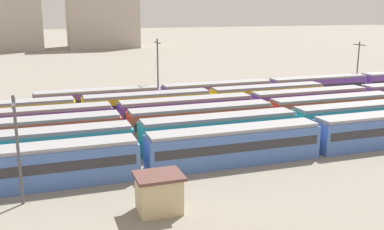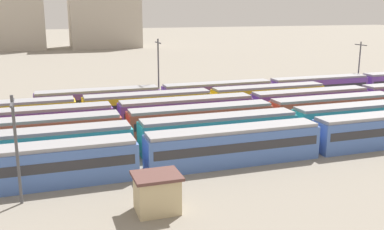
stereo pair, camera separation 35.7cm
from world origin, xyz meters
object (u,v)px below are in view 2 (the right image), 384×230
Objects in this scene: signal_hut at (157,193)px; train_track_5 at (364,84)px; catenary_pole_3 at (158,69)px; catenary_pole_2 at (16,144)px; train_track_3 at (251,107)px; train_track_4 at (148,106)px; catenary_pole_1 at (359,64)px; train_track_1 at (294,124)px.

train_track_5 is at bearing 35.98° from signal_hut.
catenary_pole_2 is at bearing -121.45° from catenary_pole_3.
train_track_3 is at bearing 50.59° from signal_hut.
catenary_pole_2 is 11.60m from signal_hut.
train_track_3 and train_track_4 have the same top height.
catenary_pole_1 is (42.22, 8.46, 3.27)m from train_track_4.
signal_hut is at bearing -101.75° from train_track_4.
train_track_4 is 9.57m from catenary_pole_3.
catenary_pole_1 reaches higher than train_track_4.
train_track_1 and train_track_5 have the same top height.
catenary_pole_2 is (-58.20, -32.52, -0.22)m from catenary_pole_1.
catenary_pole_1 is 1.05× the size of catenary_pole_2.
train_track_4 is at bearing -114.31° from catenary_pole_3.
train_track_3 is 31.98m from catenary_pole_1.
signal_hut is (-48.24, -37.39, -3.62)m from catenary_pole_1.
train_track_3 is 35.12m from catenary_pole_2.
train_track_3 is 7.02× the size of catenary_pole_3.
train_track_5 is 10.57× the size of catenary_pole_3.
catenary_pole_2 is (-15.98, -24.06, 3.05)m from train_track_4.
train_track_3 is at bearing -21.09° from train_track_4.
catenary_pole_3 is (3.59, 7.94, 3.98)m from train_track_4.
train_track_1 is 8.44× the size of catenary_pole_2.
train_track_4 is 5.24× the size of catenary_pole_3.
signal_hut is (-19.94, -13.33, -0.35)m from train_track_1.
train_track_1 is 10.41m from train_track_3.
train_track_5 is at bearing 27.18° from catenary_pole_2.
train_track_3 is 16.92m from catenary_pole_3.
catenary_pole_2 is (-29.47, -18.86, 3.05)m from train_track_3.
train_track_4 is 43.18m from catenary_pole_1.
train_track_5 reaches higher than signal_hut.
catenary_pole_1 is at bearing 37.78° from signal_hut.
catenary_pole_2 is at bearing -164.20° from train_track_1.
signal_hut is (-9.61, -36.87, -4.33)m from catenary_pole_3.
train_track_4 reaches higher than signal_hut.
train_track_4 is 15.50× the size of signal_hut.
catenary_pole_1 reaches higher than catenary_pole_2.
train_track_1 is 26.01m from catenary_pole_3.
catenary_pole_3 is at bearing 75.40° from signal_hut.
train_track_1 is 31.22m from catenary_pole_2.
catenary_pole_2 reaches higher than train_track_1.
signal_hut is (-47.01, -34.13, -0.35)m from train_track_5.
train_track_4 is 29.55m from signal_hut.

